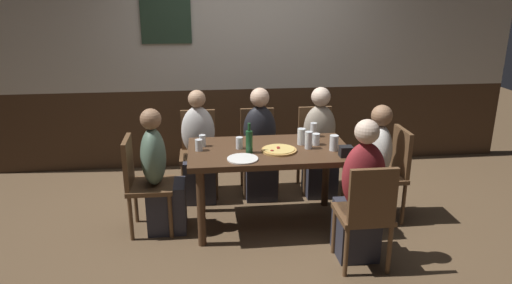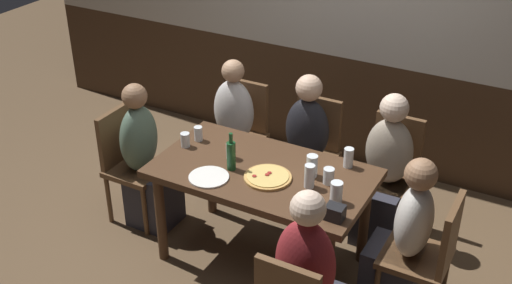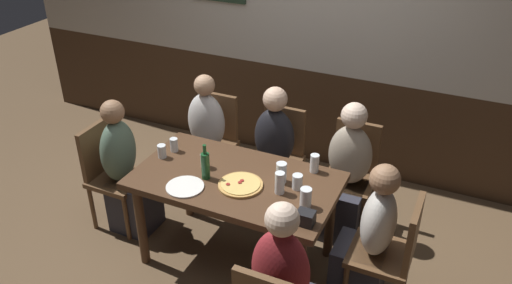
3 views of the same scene
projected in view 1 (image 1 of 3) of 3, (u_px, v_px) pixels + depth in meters
The scene contains 27 objects.
ground_plane at pixel (268, 223), 4.47m from camera, with size 12.00×12.00×0.00m, color brown.
wall_back at pixel (250, 59), 5.62m from camera, with size 6.40×0.13×2.60m.
dining_table at pixel (269, 159), 4.27m from camera, with size 1.44×0.81×0.74m.
chair_mid_far at pixel (258, 145), 5.09m from camera, with size 0.40×0.40×0.88m.
chair_head_west at pixel (142, 180), 4.19m from camera, with size 0.40×0.40×0.88m.
chair_right_near at pixel (366, 211), 3.61m from camera, with size 0.40×0.40×0.88m.
chair_head_east at pixel (389, 169), 4.44m from camera, with size 0.40×0.40×0.88m.
chair_left_far at pixel (199, 148), 5.02m from camera, with size 0.40×0.40×0.88m.
chair_right_far at pixel (316, 143), 5.16m from camera, with size 0.40×0.40×0.88m.
person_mid_far at pixel (260, 151), 4.94m from camera, with size 0.34×0.37×1.15m.
person_head_west at pixel (160, 181), 4.22m from camera, with size 0.37×0.34×1.14m.
person_right_near at pixel (360, 201), 3.76m from camera, with size 0.34×0.37×1.18m.
person_head_east at pixel (372, 173), 4.43m from camera, with size 0.37×0.34×1.11m.
person_left_far at pixel (199, 155), 4.87m from camera, with size 0.34×0.37×1.14m.
person_right_far at pixel (320, 149), 5.01m from camera, with size 0.34×0.37×1.14m.
pizza at pixel (279, 150), 4.17m from camera, with size 0.31×0.31×0.03m.
beer_glass_tall at pixel (314, 131), 4.57m from camera, with size 0.06×0.06×0.14m.
beer_glass_half at pixel (301, 138), 4.34m from camera, with size 0.07×0.07×0.15m.
tumbler_short at pixel (309, 141), 4.22m from camera, with size 0.07×0.07×0.16m.
tumbler_water at pixel (316, 140), 4.33m from camera, with size 0.07×0.07×0.11m.
pint_glass_amber at pixel (199, 146), 4.18m from camera, with size 0.06×0.06×0.10m.
pint_glass_pale at pixel (239, 144), 4.23m from camera, with size 0.06×0.06×0.11m.
pint_glass_stout at pixel (334, 144), 4.18m from camera, with size 0.08×0.08×0.14m.
highball_clear at pixel (202, 141), 4.29m from camera, with size 0.06×0.06×0.11m.
beer_bottle_green at pixel (249, 141), 4.11m from camera, with size 0.06×0.06×0.27m.
plate_white_large at pixel (243, 159), 3.97m from camera, with size 0.26×0.26×0.01m, color white.
condiment_caddy at pixel (346, 151), 4.04m from camera, with size 0.11×0.09×0.09m, color black.
Camera 1 is at (-0.57, -3.97, 2.12)m, focal length 33.36 mm.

